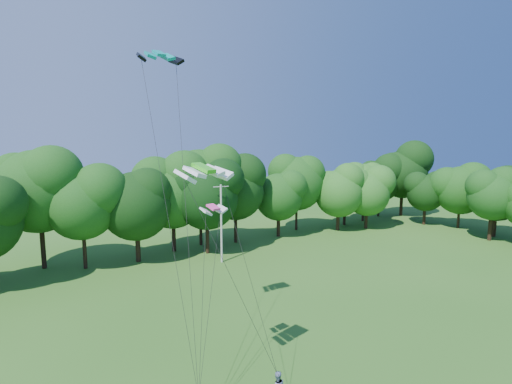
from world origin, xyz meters
TOP-DOWN VIEW (x-y plane):
  - utility_pole at (5.75, 29.73)m, footprint 1.78×0.35m
  - kite_teal at (-5.52, 15.02)m, footprint 2.74×1.22m
  - kite_green at (-5.42, 8.66)m, footprint 3.18×2.07m
  - kite_pink at (-4.06, 10.53)m, footprint 1.66×1.04m
  - tree_back_center at (5.81, 33.78)m, footprint 8.26×8.26m
  - tree_back_east at (31.24, 36.82)m, footprint 7.41×7.41m
  - tree_flank_east at (41.67, 19.34)m, footprint 7.06×7.06m

SIDE VIEW (x-z plane):
  - utility_pole at x=5.75m, z-range 0.11..9.04m
  - tree_flank_east at x=41.67m, z-range 1.28..11.54m
  - tree_back_east at x=31.24m, z-range 1.34..12.12m
  - tree_back_center at x=5.81m, z-range 1.50..13.51m
  - kite_pink at x=-4.06m, z-range 10.13..10.43m
  - kite_green at x=-5.42m, z-range 12.46..12.97m
  - kite_teal at x=-5.52m, z-range 19.08..19.68m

